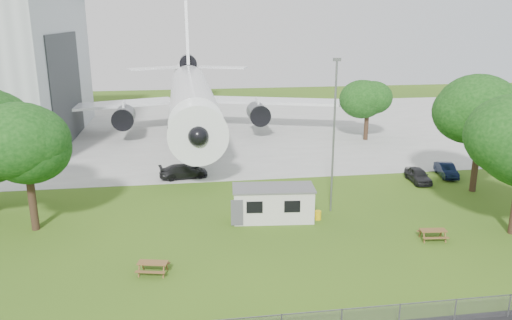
{
  "coord_description": "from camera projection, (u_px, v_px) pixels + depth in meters",
  "views": [
    {
      "loc": [
        -3.34,
        -29.99,
        14.94
      ],
      "look_at": [
        2.4,
        8.0,
        4.0
      ],
      "focal_mm": 35.0,
      "sensor_mm": 36.0,
      "label": 1
    }
  ],
  "objects": [
    {
      "name": "tree_west_small",
      "position": [
        25.0,
        147.0,
        34.92
      ],
      "size": [
        6.45,
        6.45,
        9.53
      ],
      "color": "#382619",
      "rests_on": "ground"
    },
    {
      "name": "site_cabin",
      "position": [
        273.0,
        203.0,
        38.16
      ],
      "size": [
        6.86,
        3.27,
        2.62
      ],
      "color": "beige",
      "rests_on": "ground"
    },
    {
      "name": "concrete_apron",
      "position": [
        207.0,
        130.0,
        69.22
      ],
      "size": [
        120.0,
        46.0,
        0.03
      ],
      "primitive_type": "cube",
      "color": "#B7B7B2",
      "rests_on": "ground"
    },
    {
      "name": "ground",
      "position": [
        238.0,
        252.0,
        33.09
      ],
      "size": [
        160.0,
        160.0,
        0.0
      ],
      "primitive_type": "plane",
      "color": "#4A6F1A"
    },
    {
      "name": "airliner",
      "position": [
        191.0,
        95.0,
        65.46
      ],
      "size": [
        46.36,
        47.73,
        17.69
      ],
      "color": "white",
      "rests_on": "ground"
    },
    {
      "name": "tree_east_back",
      "position": [
        482.0,
        113.0,
        42.84
      ],
      "size": [
        8.37,
        8.37,
        11.27
      ],
      "color": "#382619",
      "rests_on": "ground"
    },
    {
      "name": "tree_far_apron",
      "position": [
        368.0,
        99.0,
        62.21
      ],
      "size": [
        6.21,
        6.21,
        8.36
      ],
      "color": "#382619",
      "rests_on": "ground"
    },
    {
      "name": "car_ne_sedan",
      "position": [
        446.0,
        170.0,
        48.71
      ],
      "size": [
        2.05,
        4.07,
        1.28
      ],
      "primitive_type": "imported",
      "rotation": [
        0.0,
        0.0,
        -0.19
      ],
      "color": "black",
      "rests_on": "ground"
    },
    {
      "name": "car_apron_van",
      "position": [
        184.0,
        171.0,
        48.23
      ],
      "size": [
        4.89,
        2.61,
        1.35
      ],
      "primitive_type": "imported",
      "rotation": [
        0.0,
        0.0,
        1.73
      ],
      "color": "black",
      "rests_on": "ground"
    },
    {
      "name": "lamp_mast",
      "position": [
        334.0,
        138.0,
        38.52
      ],
      "size": [
        0.16,
        0.16,
        12.0
      ],
      "primitive_type": "cylinder",
      "color": "slate",
      "rests_on": "ground"
    },
    {
      "name": "picnic_west",
      "position": [
        153.0,
        273.0,
        30.29
      ],
      "size": [
        2.09,
        1.87,
        0.76
      ],
      "primitive_type": null,
      "rotation": [
        0.0,
        0.0,
        -0.23
      ],
      "color": "brown",
      "rests_on": "ground"
    },
    {
      "name": "car_ne_hatch",
      "position": [
        418.0,
        175.0,
        47.03
      ],
      "size": [
        1.81,
        3.98,
        1.33
      ],
      "primitive_type": "imported",
      "rotation": [
        0.0,
        0.0,
        -0.06
      ],
      "color": "black",
      "rests_on": "ground"
    },
    {
      "name": "picnic_east",
      "position": [
        432.0,
        240.0,
        34.9
      ],
      "size": [
        1.95,
        1.68,
        0.76
      ],
      "primitive_type": null,
      "rotation": [
        0.0,
        0.0,
        -0.1
      ],
      "color": "brown",
      "rests_on": "ground"
    }
  ]
}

